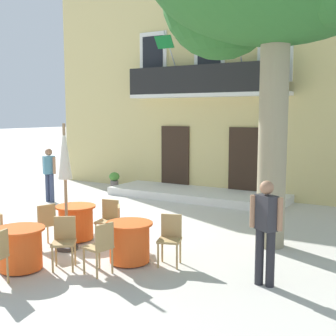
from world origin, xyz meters
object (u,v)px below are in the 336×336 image
at_px(cafe_table_front, 20,248).
at_px(ground_planter_left, 114,180).
at_px(cafe_chair_near_tree_1, 170,236).
at_px(cafe_table_middle, 76,222).
at_px(cafe_table_near_tree, 129,242).
at_px(cafe_umbrella, 65,168).
at_px(cafe_chair_near_tree_2, 124,225).
at_px(cafe_chair_near_tree_0, 101,245).
at_px(cafe_chair_middle_0, 71,209).
at_px(cafe_chair_front_2, 64,239).
at_px(cafe_chair_middle_2, 108,218).
at_px(pedestrian_mid_plaza, 266,227).
at_px(cafe_chair_front_0, 6,232).
at_px(pedestrian_near_entrance, 49,172).
at_px(cafe_chair_middle_1, 45,222).

bearing_deg(cafe_table_front, ground_planter_left, 116.00).
height_order(cafe_chair_near_tree_1, cafe_table_middle, cafe_chair_near_tree_1).
height_order(cafe_table_near_tree, cafe_umbrella, cafe_umbrella).
xyz_separation_m(cafe_chair_near_tree_1, cafe_chair_near_tree_2, (-1.20, 0.23, 0.00)).
distance_m(cafe_chair_near_tree_2, ground_planter_left, 7.15).
distance_m(cafe_table_near_tree, cafe_umbrella, 2.01).
relative_size(cafe_chair_near_tree_0, cafe_chair_middle_0, 1.00).
relative_size(cafe_table_near_tree, cafe_chair_near_tree_1, 0.95).
height_order(cafe_chair_front_2, ground_planter_left, cafe_chair_front_2).
distance_m(cafe_chair_middle_2, ground_planter_left, 6.55).
relative_size(cafe_table_middle, pedestrian_mid_plaza, 0.51).
relative_size(cafe_chair_middle_2, pedestrian_mid_plaza, 0.54).
height_order(cafe_chair_front_0, pedestrian_mid_plaza, pedestrian_mid_plaza).
relative_size(cafe_chair_near_tree_1, cafe_chair_near_tree_2, 1.00).
bearing_deg(cafe_chair_near_tree_0, ground_planter_left, 125.94).
relative_size(cafe_table_near_tree, cafe_table_middle, 1.00).
distance_m(cafe_table_middle, cafe_chair_middle_2, 0.77).
relative_size(cafe_chair_near_tree_2, cafe_table_middle, 1.05).
xyz_separation_m(ground_planter_left, pedestrian_near_entrance, (-0.41, -2.76, 0.58)).
distance_m(cafe_chair_near_tree_0, cafe_chair_middle_2, 1.91).
bearing_deg(cafe_umbrella, cafe_chair_front_0, -119.51).
bearing_deg(cafe_table_front, cafe_chair_middle_0, 113.14).
distance_m(cafe_chair_near_tree_1, cafe_table_front, 2.65).
height_order(cafe_chair_near_tree_0, cafe_chair_front_2, same).
bearing_deg(cafe_chair_near_tree_0, cafe_chair_middle_2, 124.44).
relative_size(cafe_chair_near_tree_1, cafe_chair_middle_1, 1.00).
xyz_separation_m(cafe_chair_near_tree_0, cafe_chair_front_2, (-0.79, -0.04, 0.00)).
xyz_separation_m(cafe_table_middle, cafe_chair_front_2, (1.01, -1.41, 0.14)).
relative_size(cafe_chair_middle_0, cafe_chair_front_0, 1.00).
relative_size(cafe_table_near_tree, pedestrian_mid_plaza, 0.51).
bearing_deg(cafe_chair_near_tree_2, cafe_chair_near_tree_0, -70.51).
xyz_separation_m(cafe_table_front, cafe_umbrella, (-0.13, 1.29, 1.27)).
height_order(cafe_chair_middle_0, ground_planter_left, cafe_chair_middle_0).
distance_m(cafe_table_front, pedestrian_mid_plaza, 4.23).
relative_size(cafe_table_front, cafe_chair_front_0, 0.95).
bearing_deg(pedestrian_mid_plaza, cafe_chair_middle_2, 170.50).
bearing_deg(cafe_table_near_tree, cafe_chair_front_2, -136.99).
distance_m(cafe_chair_front_2, pedestrian_mid_plaza, 3.52).
bearing_deg(cafe_chair_front_0, cafe_chair_near_tree_0, 7.17).
distance_m(cafe_chair_near_tree_0, cafe_chair_front_0, 2.08).
relative_size(cafe_chair_middle_1, pedestrian_mid_plaza, 0.54).
height_order(cafe_chair_front_2, cafe_umbrella, cafe_umbrella).
height_order(cafe_table_middle, cafe_chair_middle_2, cafe_chair_middle_2).
xyz_separation_m(cafe_table_front, pedestrian_mid_plaza, (3.91, 1.51, 0.57)).
bearing_deg(pedestrian_mid_plaza, cafe_table_front, -158.92).
distance_m(cafe_chair_near_tree_1, cafe_chair_front_0, 3.11).
xyz_separation_m(cafe_chair_middle_2, cafe_chair_front_2, (0.29, -1.62, 0.00)).
xyz_separation_m(cafe_chair_near_tree_0, cafe_chair_near_tree_2, (-0.46, 1.30, 0.00)).
relative_size(cafe_chair_near_tree_2, cafe_chair_front_2, 1.00).
height_order(cafe_chair_near_tree_1, cafe_chair_front_0, same).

